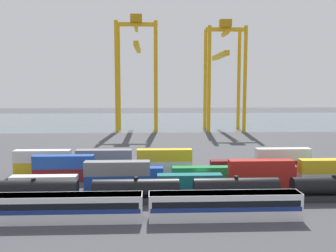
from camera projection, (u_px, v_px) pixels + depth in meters
ground_plane at (184, 148)px, 115.77m from camera, size 420.00×420.00×0.00m
harbour_water at (170, 120)px, 208.08m from camera, size 400.00×110.00×0.01m
passenger_train at (146, 206)px, 53.40m from camera, size 44.48×3.14×3.90m
freight_tank_row at (236, 190)px, 61.92m from camera, size 79.62×2.91×4.37m
shipping_container_0 at (44, 183)px, 69.35m from camera, size 12.10×2.44×2.60m
shipping_container_1 at (117, 182)px, 69.93m from camera, size 12.10×2.44×2.60m
shipping_container_2 at (117, 168)px, 69.66m from camera, size 12.10×2.44×2.60m
shipping_container_3 at (190, 181)px, 70.52m from camera, size 12.10×2.44×2.60m
shipping_container_4 at (261, 180)px, 71.11m from camera, size 12.10×2.44×2.60m
shipping_container_5 at (261, 167)px, 70.83m from camera, size 12.10×2.44×2.60m
shipping_container_6 at (330, 179)px, 71.69m from camera, size 12.10×2.44×2.60m
shipping_container_7 at (331, 166)px, 71.42m from camera, size 12.10×2.44×2.60m
shipping_container_10 at (64, 174)px, 75.81m from camera, size 12.10×2.44×2.60m
shipping_container_11 at (64, 162)px, 75.54m from camera, size 12.10×2.44×2.60m
shipping_container_12 at (133, 174)px, 76.42m from camera, size 12.10×2.44×2.60m
shipping_container_13 at (202, 173)px, 77.03m from camera, size 12.10×2.44×2.60m
shipping_container_14 at (269, 172)px, 77.63m from camera, size 12.10×2.44×2.60m
shipping_container_15 at (335, 172)px, 78.24m from camera, size 6.04×2.44×2.60m
shipping_container_18 at (43, 168)px, 81.92m from camera, size 12.10×2.44×2.60m
shipping_container_19 at (43, 156)px, 81.65m from camera, size 12.10×2.44×2.60m
shipping_container_20 at (104, 167)px, 82.50m from camera, size 12.10×2.44×2.60m
shipping_container_21 at (104, 155)px, 82.22m from camera, size 12.10×2.44×2.60m
shipping_container_22 at (164, 167)px, 83.08m from camera, size 12.10×2.44×2.60m
shipping_container_23 at (164, 155)px, 82.80m from camera, size 12.10×2.44×2.60m
shipping_container_24 at (224, 166)px, 83.65m from camera, size 6.04×2.44×2.60m
shipping_container_25 at (283, 165)px, 84.23m from camera, size 12.10×2.44×2.60m
shipping_container_26 at (283, 154)px, 83.95m from camera, size 12.10×2.44×2.60m
gantry_crane_west at (137, 61)px, 160.78m from camera, size 17.63×36.51×48.48m
gantry_crane_central at (224, 65)px, 162.31m from camera, size 16.54×34.92×46.63m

